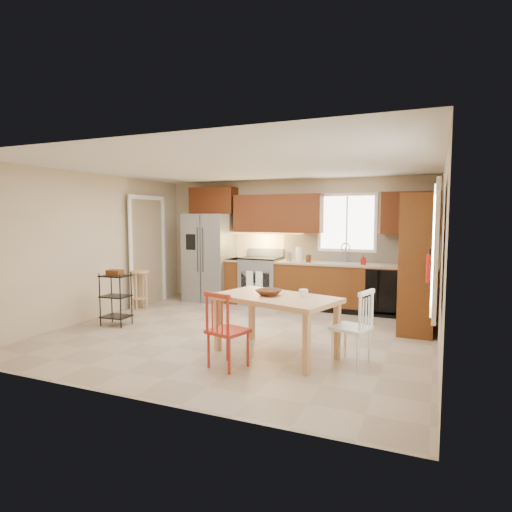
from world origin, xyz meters
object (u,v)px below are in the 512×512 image
object	(u,v)px
pantry	(418,264)
refrigerator	(209,257)
soap_bottle	(363,259)
dining_table	(276,326)
bar_stool	(140,290)
utility_cart	(116,299)
fire_extinguisher	(431,269)
chair_white	(351,327)
chair_red	(228,330)
range_stove	(261,281)
table_bowl	(269,296)
table_jar	(303,295)

from	to	relation	value
pantry	refrigerator	bearing A→B (deg)	167.38
soap_bottle	dining_table	size ratio (longest dim) A/B	0.12
bar_stool	utility_cart	size ratio (longest dim) A/B	0.86
fire_extinguisher	dining_table	size ratio (longest dim) A/B	0.24
refrigerator	chair_white	xyz separation A→B (m)	(3.48, -2.77, -0.46)
dining_table	chair_red	bearing A→B (deg)	-102.21
fire_extinguisher	chair_red	bearing A→B (deg)	-145.14
fire_extinguisher	bar_stool	size ratio (longest dim) A/B	0.49
refrigerator	chair_white	world-z (taller)	refrigerator
chair_white	soap_bottle	bearing A→B (deg)	22.27
pantry	chair_white	size ratio (longest dim) A/B	2.34
range_stove	table_bowl	distance (m)	3.17
dining_table	table_bowl	size ratio (longest dim) A/B	4.94
pantry	fire_extinguisher	size ratio (longest dim) A/B	5.83
soap_bottle	utility_cart	distance (m)	4.33
refrigerator	chair_white	size ratio (longest dim) A/B	2.02
fire_extinguisher	table_jar	distance (m)	1.68
bar_stool	utility_cart	distance (m)	1.21
range_stove	dining_table	xyz separation A→B (m)	(1.38, -2.88, -0.09)
range_stove	table_jar	distance (m)	3.29
table_jar	utility_cart	world-z (taller)	utility_cart
bar_stool	table_jar	bearing A→B (deg)	-24.53
pantry	utility_cart	bearing A→B (deg)	-161.57
range_stove	utility_cart	distance (m)	2.92
chair_white	table_bowl	bearing A→B (deg)	108.83
pantry	chair_white	distance (m)	2.05
chair_white	bar_stool	xyz separation A→B (m)	(-4.28, 1.48, -0.08)
range_stove	soap_bottle	bearing A→B (deg)	-2.40
refrigerator	utility_cart	distance (m)	2.51
pantry	bar_stool	world-z (taller)	pantry
refrigerator	utility_cart	xyz separation A→B (m)	(-0.38, -2.43, -0.48)
soap_bottle	table_jar	size ratio (longest dim) A/B	1.49
chair_white	table_bowl	xyz separation A→B (m)	(-1.05, -0.05, 0.31)
soap_bottle	fire_extinguisher	bearing A→B (deg)	-59.47
refrigerator	pantry	xyz separation A→B (m)	(4.13, -0.93, 0.14)
soap_bottle	bar_stool	bearing A→B (deg)	-162.32
fire_extinguisher	dining_table	bearing A→B (deg)	-154.78
table_bowl	range_stove	bearing A→B (deg)	113.96
table_bowl	fire_extinguisher	bearing A→B (deg)	24.10
refrigerator	dining_table	xyz separation A→B (m)	(2.53, -2.82, -0.54)
chair_red	utility_cart	world-z (taller)	chair_red
soap_bottle	chair_red	distance (m)	3.63
range_stove	utility_cart	size ratio (longest dim) A/B	1.07
range_stove	table_jar	xyz separation A→B (m)	(1.71, -2.79, 0.32)
soap_bottle	chair_white	size ratio (longest dim) A/B	0.21
soap_bottle	chair_white	world-z (taller)	soap_bottle
dining_table	bar_stool	distance (m)	3.66
pantry	utility_cart	xyz separation A→B (m)	(-4.51, -1.50, -0.62)
chair_red	chair_white	bearing A→B (deg)	44.39
refrigerator	bar_stool	size ratio (longest dim) A/B	2.45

